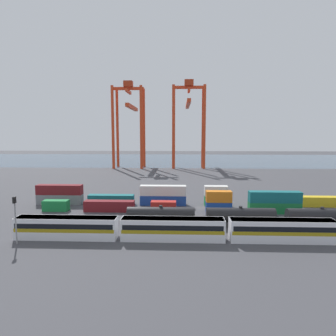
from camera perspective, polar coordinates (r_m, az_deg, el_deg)
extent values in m
plane|color=#424247|center=(114.01, 5.03, -2.77)|extent=(420.00, 420.00, 0.00)
cube|color=#384C60|center=(214.55, 3.75, 1.66)|extent=(400.00, 110.00, 0.01)
cube|color=silver|center=(56.17, -19.28, -11.00)|extent=(18.16, 3.10, 3.90)
cube|color=#9E8414|center=(56.20, -19.27, -11.10)|extent=(17.80, 3.14, 0.64)
cube|color=black|center=(55.97, -19.30, -10.34)|extent=(17.43, 3.13, 0.90)
cube|color=slate|center=(55.67, -19.35, -9.27)|extent=(17.98, 2.85, 0.36)
cube|color=silver|center=(52.42, 0.94, -11.90)|extent=(18.16, 3.10, 3.90)
cube|color=#9E8414|center=(52.45, 0.94, -12.00)|extent=(17.80, 3.14, 0.64)
cube|color=black|center=(52.21, 0.94, -11.19)|extent=(17.43, 3.13, 0.90)
cube|color=slate|center=(51.88, 0.95, -10.05)|extent=(17.98, 2.85, 0.36)
cube|color=silver|center=(55.38, 21.48, -11.35)|extent=(18.16, 3.10, 3.90)
cube|color=#9E8414|center=(55.41, 21.48, -11.45)|extent=(17.80, 3.14, 0.64)
cube|color=black|center=(55.18, 21.51, -10.67)|extent=(17.43, 3.13, 0.90)
cube|color=slate|center=(54.88, 21.56, -9.59)|extent=(17.98, 2.85, 0.36)
cube|color=#232326|center=(60.39, -1.42, -10.77)|extent=(13.70, 2.50, 1.10)
cylinder|color=black|center=(59.83, -1.42, -8.99)|extent=(13.70, 2.79, 2.79)
cylinder|color=black|center=(59.43, -1.43, -7.53)|extent=(0.70, 0.70, 0.36)
cube|color=#232326|center=(61.52, 13.99, -10.64)|extent=(13.70, 2.50, 1.10)
cylinder|color=black|center=(60.97, 14.04, -8.90)|extent=(13.70, 2.79, 2.79)
cylinder|color=black|center=(60.57, 14.08, -7.46)|extent=(0.70, 0.70, 0.36)
cube|color=#232326|center=(66.63, 27.87, -9.88)|extent=(13.70, 2.50, 1.10)
cylinder|color=black|center=(66.13, 27.97, -8.26)|extent=(13.70, 2.79, 2.79)
cylinder|color=black|center=(65.76, 28.04, -6.94)|extent=(0.70, 0.70, 0.36)
cylinder|color=gray|center=(56.09, -27.75, -9.16)|extent=(0.24, 0.24, 8.17)
cube|color=black|center=(55.26, -27.95, -5.58)|extent=(0.36, 0.60, 1.10)
cube|color=#197538|center=(76.61, -21.14, -6.87)|extent=(6.04, 2.44, 2.60)
cube|color=maroon|center=(72.43, -11.44, -7.32)|extent=(12.10, 2.44, 2.60)
cube|color=#AD211C|center=(70.51, -0.88, -7.57)|extent=(6.04, 2.44, 2.60)
cube|color=#1C4299|center=(71.03, 9.90, -7.57)|extent=(6.04, 2.44, 2.60)
cube|color=orange|center=(70.44, 9.94, -5.52)|extent=(6.04, 2.44, 2.60)
cube|color=#197538|center=(73.94, 20.16, -7.32)|extent=(12.10, 2.44, 2.60)
cube|color=#146066|center=(73.37, 20.24, -5.34)|extent=(12.10, 2.44, 2.60)
cube|color=slate|center=(83.48, -20.45, -5.75)|extent=(12.10, 2.44, 2.60)
cube|color=maroon|center=(82.98, -20.52, -4.00)|extent=(12.10, 2.44, 2.60)
cube|color=#146066|center=(79.20, -11.09, -6.11)|extent=(12.10, 2.44, 2.60)
cube|color=#1C4299|center=(77.21, -0.96, -6.32)|extent=(12.10, 2.44, 2.60)
cube|color=silver|center=(76.66, -0.96, -4.42)|extent=(12.10, 2.44, 2.60)
cube|color=#197538|center=(77.68, 9.38, -6.33)|extent=(6.04, 2.44, 2.60)
cube|color=silver|center=(77.14, 9.42, -4.44)|extent=(6.04, 2.44, 2.60)
cube|color=gold|center=(80.58, 19.28, -6.14)|extent=(6.04, 2.44, 2.60)
cube|color=gold|center=(85.65, 28.24, -5.82)|extent=(12.10, 2.44, 2.60)
cylinder|color=red|center=(159.54, -10.77, 7.79)|extent=(1.50, 1.50, 44.19)
cylinder|color=red|center=(156.82, -5.27, 7.90)|extent=(1.50, 1.50, 44.19)
cylinder|color=red|center=(170.77, -9.90, 7.72)|extent=(1.50, 1.50, 44.19)
cylinder|color=red|center=(168.23, -4.75, 7.82)|extent=(1.50, 1.50, 44.19)
cube|color=red|center=(165.49, -7.80, 15.20)|extent=(16.89, 1.20, 1.60)
cube|color=red|center=(165.26, -7.79, 14.65)|extent=(1.20, 13.10, 1.60)
cube|color=red|center=(175.91, -7.07, 11.72)|extent=(2.00, 33.55, 2.00)
cube|color=#9F2C14|center=(165.87, -7.82, 16.02)|extent=(4.80, 4.00, 3.20)
cylinder|color=red|center=(156.76, 1.08, 8.00)|extent=(1.50, 1.50, 44.63)
cylinder|color=red|center=(157.27, 7.14, 7.95)|extent=(1.50, 1.50, 44.63)
cylinder|color=red|center=(165.77, 1.15, 7.93)|extent=(1.50, 1.50, 44.63)
cylinder|color=red|center=(166.25, 6.88, 7.88)|extent=(1.50, 1.50, 44.63)
cube|color=red|center=(163.22, 4.13, 15.52)|extent=(18.06, 1.20, 1.60)
cube|color=red|center=(162.98, 4.12, 14.97)|extent=(1.20, 10.62, 1.60)
cube|color=red|center=(176.75, 3.96, 12.41)|extent=(2.00, 41.72, 2.00)
cube|color=#9F2C14|center=(163.61, 4.14, 16.35)|extent=(4.80, 4.00, 3.20)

